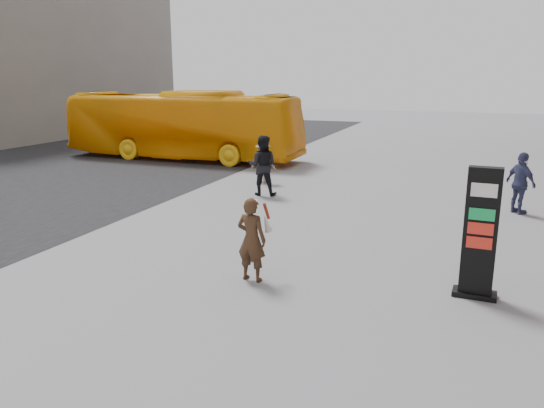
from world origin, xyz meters
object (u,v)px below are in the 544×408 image
(pedestrian_a, at_px, (262,165))
(pedestrian_c, at_px, (521,183))
(info_pylon, at_px, (480,234))
(pedestrian_b, at_px, (263,162))
(woman, at_px, (252,238))
(bus, at_px, (182,125))

(pedestrian_a, relative_size, pedestrian_c, 1.12)
(info_pylon, relative_size, pedestrian_b, 1.54)
(woman, relative_size, pedestrian_b, 1.07)
(pedestrian_a, distance_m, pedestrian_b, 2.01)
(pedestrian_a, xyz_separation_m, pedestrian_c, (7.54, 0.36, -0.10))
(woman, distance_m, pedestrian_c, 8.76)
(info_pylon, distance_m, pedestrian_c, 6.61)
(pedestrian_a, bearing_deg, pedestrian_b, -80.17)
(bus, height_order, pedestrian_c, bus)
(woman, bearing_deg, pedestrian_a, -63.56)
(pedestrian_b, xyz_separation_m, pedestrian_c, (8.27, -1.50, 0.12))
(woman, distance_m, bus, 15.28)
(pedestrian_c, bearing_deg, pedestrian_b, 39.89)
(woman, relative_size, bus, 0.14)
(woman, xyz_separation_m, pedestrian_c, (5.02, 7.18, 0.04))
(woman, bearing_deg, pedestrian_b, -63.34)
(bus, distance_m, pedestrian_b, 6.73)
(info_pylon, bearing_deg, pedestrian_a, 139.19)
(bus, height_order, pedestrian_a, bus)
(pedestrian_c, bearing_deg, bus, 28.99)
(pedestrian_c, bearing_deg, woman, 105.27)
(woman, xyz_separation_m, pedestrian_a, (-2.52, 6.83, 0.14))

